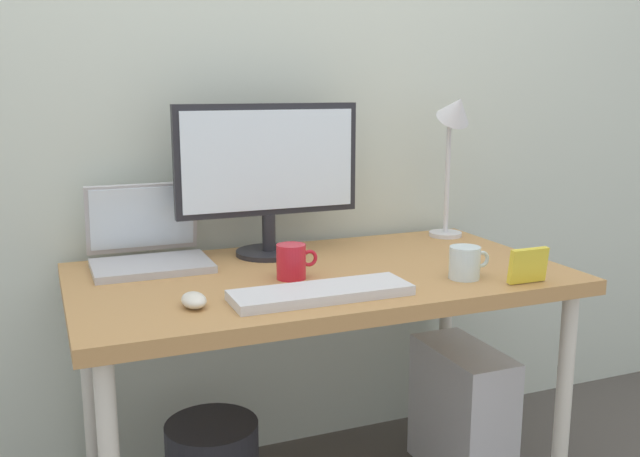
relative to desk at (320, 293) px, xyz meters
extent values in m
cube|color=silver|center=(0.00, 0.42, 0.64)|extent=(4.40, 0.04, 2.60)
cube|color=#B7844C|center=(0.00, 0.00, 0.04)|extent=(1.33, 0.73, 0.04)
cylinder|color=silver|center=(0.60, -0.30, -0.32)|extent=(0.04, 0.04, 0.68)
cylinder|color=silver|center=(-0.60, 0.30, -0.32)|extent=(0.04, 0.04, 0.68)
cylinder|color=silver|center=(0.60, 0.30, -0.32)|extent=(0.04, 0.04, 0.68)
cylinder|color=#232328|center=(-0.07, 0.23, 0.07)|extent=(0.20, 0.20, 0.01)
cylinder|color=#232328|center=(-0.07, 0.23, 0.13)|extent=(0.04, 0.04, 0.11)
cube|color=#232328|center=(-0.07, 0.23, 0.35)|extent=(0.55, 0.03, 0.33)
cube|color=white|center=(-0.07, 0.22, 0.35)|extent=(0.52, 0.01, 0.29)
cube|color=#B2B2B7|center=(-0.42, 0.19, 0.07)|extent=(0.32, 0.22, 0.02)
cube|color=#B2B2B7|center=(-0.42, 0.33, 0.18)|extent=(0.32, 0.06, 0.21)
cube|color=white|center=(-0.42, 0.32, 0.19)|extent=(0.30, 0.05, 0.18)
cylinder|color=silver|center=(0.56, 0.26, 0.07)|extent=(0.11, 0.11, 0.01)
cylinder|color=silver|center=(0.56, 0.26, 0.27)|extent=(0.02, 0.02, 0.38)
cone|color=silver|center=(0.56, 0.22, 0.49)|extent=(0.11, 0.14, 0.13)
cube|color=silver|center=(-0.09, -0.22, 0.07)|extent=(0.44, 0.14, 0.02)
ellipsoid|color=silver|center=(-0.39, -0.19, 0.08)|extent=(0.06, 0.09, 0.03)
cylinder|color=red|center=(-0.10, -0.04, 0.11)|extent=(0.08, 0.08, 0.09)
torus|color=red|center=(-0.05, -0.04, 0.11)|extent=(0.05, 0.01, 0.05)
cylinder|color=silver|center=(0.33, -0.21, 0.11)|extent=(0.08, 0.08, 0.09)
torus|color=silver|center=(0.38, -0.21, 0.11)|extent=(0.05, 0.01, 0.05)
cube|color=yellow|center=(0.45, -0.31, 0.11)|extent=(0.11, 0.03, 0.09)
cube|color=silver|center=(0.48, 0.01, -0.45)|extent=(0.18, 0.36, 0.42)
camera|label=1|loc=(-0.70, -1.73, 0.57)|focal=39.59mm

